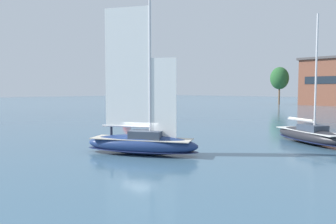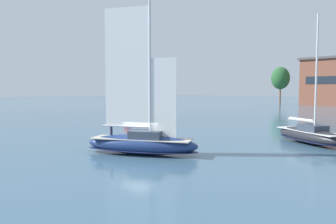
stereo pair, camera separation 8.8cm
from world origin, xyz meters
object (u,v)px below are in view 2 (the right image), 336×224
tree_shore_center (280,78)px  sailboat_moored_far_slip (310,135)px  sailboat_main (142,141)px  channel_buoy (128,118)px

tree_shore_center → sailboat_moored_far_slip: 84.26m
tree_shore_center → sailboat_main: size_ratio=1.00×
tree_shore_center → channel_buoy: 77.33m
tree_shore_center → sailboat_main: 94.59m
channel_buoy → sailboat_moored_far_slip: bearing=2.7°
sailboat_moored_far_slip → channel_buoy: (-25.68, -1.22, 0.04)m
sailboat_moored_far_slip → channel_buoy: size_ratio=5.60×
sailboat_main → channel_buoy: size_ratio=5.91×
sailboat_moored_far_slip → channel_buoy: sailboat_moored_far_slip is taller
sailboat_main → sailboat_moored_far_slip: (7.48, 14.45, -0.20)m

